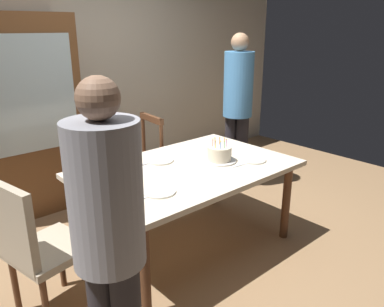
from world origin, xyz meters
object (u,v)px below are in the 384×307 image
(birthday_cake, at_px, (219,154))
(person_celebrant, at_px, (109,235))
(dining_table, at_px, (187,176))
(person_guest, at_px, (238,103))
(plate_far_side, at_px, (160,161))
(plate_near_celebrant, at_px, (159,192))
(china_cabinet, at_px, (19,119))
(chair_spindle_back, at_px, (138,166))
(plate_near_guest, at_px, (253,160))
(chair_upholstered, at_px, (35,244))

(birthday_cake, distance_m, person_celebrant, 1.60)
(dining_table, distance_m, person_guest, 1.46)
(plate_far_side, bearing_deg, person_celebrant, -135.50)
(birthday_cake, distance_m, plate_near_celebrant, 0.77)
(birthday_cake, height_order, china_cabinet, china_cabinet)
(chair_spindle_back, height_order, china_cabinet, china_cabinet)
(dining_table, distance_m, plate_near_guest, 0.57)
(plate_near_guest, xyz_separation_m, china_cabinet, (-1.25, 1.80, 0.23))
(chair_spindle_back, xyz_separation_m, person_celebrant, (-1.25, -1.66, 0.45))
(plate_near_celebrant, bearing_deg, person_celebrant, -141.25)
(birthday_cake, bearing_deg, person_celebrant, -153.26)
(plate_far_side, distance_m, person_celebrant, 1.50)
(dining_table, xyz_separation_m, birthday_cake, (0.28, -0.08, 0.13))
(chair_upholstered, bearing_deg, person_guest, 14.26)
(chair_upholstered, height_order, china_cabinet, china_cabinet)
(plate_near_guest, height_order, chair_spindle_back, chair_spindle_back)
(birthday_cake, bearing_deg, plate_near_guest, -37.80)
(person_celebrant, bearing_deg, plate_near_guest, 18.37)
(dining_table, height_order, birthday_cake, birthday_cake)
(plate_near_guest, xyz_separation_m, person_guest, (0.77, 0.87, 0.26))
(chair_spindle_back, xyz_separation_m, china_cabinet, (-0.85, 0.69, 0.49))
(plate_near_guest, xyz_separation_m, chair_spindle_back, (-0.40, 1.11, -0.27))
(dining_table, bearing_deg, chair_upholstered, -179.31)
(birthday_cake, relative_size, plate_near_guest, 1.27)
(dining_table, xyz_separation_m, person_guest, (1.28, 0.62, 0.34))
(chair_spindle_back, bearing_deg, person_celebrant, -126.91)
(birthday_cake, xyz_separation_m, chair_upholstered, (-1.51, 0.06, -0.25))
(dining_table, xyz_separation_m, chair_spindle_back, (0.10, 0.87, -0.19))
(plate_far_side, bearing_deg, chair_spindle_back, 73.16)
(china_cabinet, bearing_deg, dining_table, -64.45)
(chair_spindle_back, bearing_deg, chair_upholstered, -146.50)
(plate_near_guest, relative_size, chair_spindle_back, 0.23)
(plate_far_side, height_order, chair_spindle_back, chair_spindle_back)
(china_cabinet, bearing_deg, plate_far_side, -63.24)
(dining_table, relative_size, person_guest, 0.98)
(dining_table, height_order, person_guest, person_guest)
(birthday_cake, height_order, person_celebrant, person_celebrant)
(person_guest, bearing_deg, person_celebrant, -149.67)
(person_celebrant, bearing_deg, dining_table, 34.78)
(birthday_cake, distance_m, chair_spindle_back, 1.01)
(birthday_cake, height_order, person_guest, person_guest)
(plate_near_celebrant, bearing_deg, plate_far_side, 52.60)
(birthday_cake, xyz_separation_m, person_celebrant, (-1.43, -0.72, 0.13))
(plate_far_side, relative_size, plate_near_guest, 1.00)
(plate_far_side, bearing_deg, china_cabinet, 116.76)
(birthday_cake, relative_size, person_guest, 0.16)
(chair_spindle_back, height_order, person_guest, person_guest)
(birthday_cake, height_order, chair_upholstered, chair_upholstered)
(plate_far_side, distance_m, chair_spindle_back, 0.70)
(person_guest, bearing_deg, china_cabinet, 155.13)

